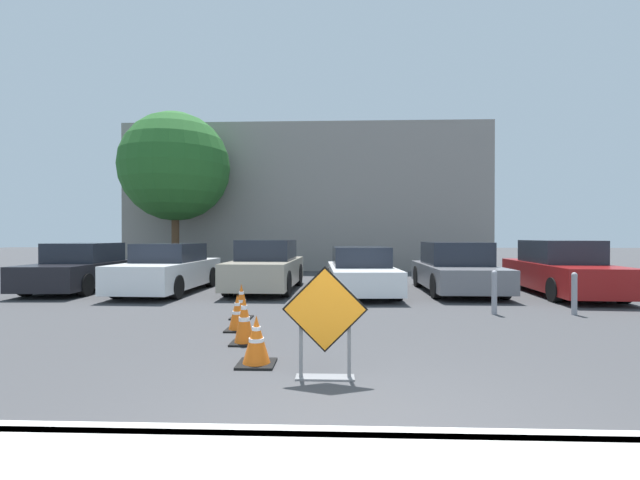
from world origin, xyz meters
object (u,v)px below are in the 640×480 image
Objects in this scene: traffic_cone_nearest at (256,341)px; bollard_second at (574,292)px; parked_car_fifth at (456,269)px; bollard_nearest at (494,291)px; road_closed_sign at (325,320)px; traffic_cone_third at (237,313)px; parked_car_second at (169,269)px; traffic_cone_fourth at (241,302)px; parked_car_nearest at (84,268)px; traffic_cone_second at (244,320)px; parked_car_sixth at (561,270)px; parked_car_third at (267,267)px; parked_car_fourth at (361,272)px.

bollard_second reaches higher than traffic_cone_nearest.
traffic_cone_nearest is at bearing 58.74° from parked_car_fifth.
parked_car_fifth is 3.52m from bollard_nearest.
bollard_second is at bearing 39.63° from road_closed_sign.
traffic_cone_third is at bearing 109.79° from traffic_cone_nearest.
parked_car_second is 8.31m from parked_car_fifth.
bollard_second is at bearing 5.39° from traffic_cone_fourth.
parked_car_nearest is at bearing -6.38° from parked_car_second.
bollard_second reaches higher than traffic_cone_second.
road_closed_sign is 2.07× the size of traffic_cone_third.
traffic_cone_fourth is at bearing 38.63° from parked_car_fifth.
parked_car_sixth reaches higher than road_closed_sign.
traffic_cone_second is 1.21× the size of traffic_cone_third.
parked_car_second is (-3.15, 4.97, 0.35)m from traffic_cone_third.
traffic_cone_fourth is 4.38m from parked_car_third.
traffic_cone_nearest is (-0.87, 0.52, -0.37)m from road_closed_sign.
parked_car_second is at bearing 119.14° from traffic_cone_nearest.
traffic_cone_third is at bearing 61.55° from parked_car_fourth.
parked_car_second is (-3.84, 6.88, 0.35)m from traffic_cone_nearest.
parked_car_second is 8.74m from bollard_nearest.
parked_car_nearest is 0.98× the size of parked_car_fourth.
parked_car_sixth reaches higher than parked_car_nearest.
traffic_cone_second is at bearing 98.06° from parked_car_third.
parked_car_sixth reaches higher than parked_car_fifth.
traffic_cone_second reaches higher than traffic_cone_nearest.
parked_car_nearest is at bearing 134.91° from traffic_cone_second.
parked_car_nearest is at bearing 132.21° from traffic_cone_nearest.
parked_car_fifth is 4.84× the size of bollard_second.
parked_car_nearest is 11.08m from parked_car_fifth.
parked_car_third is at bearing -12.98° from parked_car_fourth.
bollard_nearest is at bearing 125.95° from parked_car_fourth.
traffic_cone_nearest is 0.68× the size of bollard_nearest.
parked_car_sixth is 5.28× the size of bollard_nearest.
bollard_nearest reaches higher than traffic_cone_fourth.
parked_car_fifth is (3.60, 7.67, -0.01)m from road_closed_sign.
parked_car_sixth is (5.54, -0.09, 0.08)m from parked_car_fourth.
parked_car_sixth is (11.08, -0.11, 0.03)m from parked_car_second.
parked_car_second is at bearing 169.70° from parked_car_nearest.
road_closed_sign is 8.47m from parked_car_fifth.
parked_car_sixth is at bearing 43.10° from traffic_cone_nearest.
parked_car_second is 10.26m from bollard_second.
parked_car_sixth is at bearing 37.01° from traffic_cone_second.
parked_car_third is 2.81m from parked_car_fourth.
traffic_cone_third is 0.15× the size of parked_car_fifth.
parked_car_sixth is (8.10, 3.77, 0.35)m from traffic_cone_fourth.
road_closed_sign is 1.08m from traffic_cone_nearest.
parked_car_sixth is at bearing 31.51° from traffic_cone_third.
parked_car_nearest is at bearing 0.04° from parked_car_fifth.
parked_car_fifth is (4.47, 7.15, 0.36)m from traffic_cone_nearest.
traffic_cone_nearest is 0.15× the size of parked_car_fifth.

